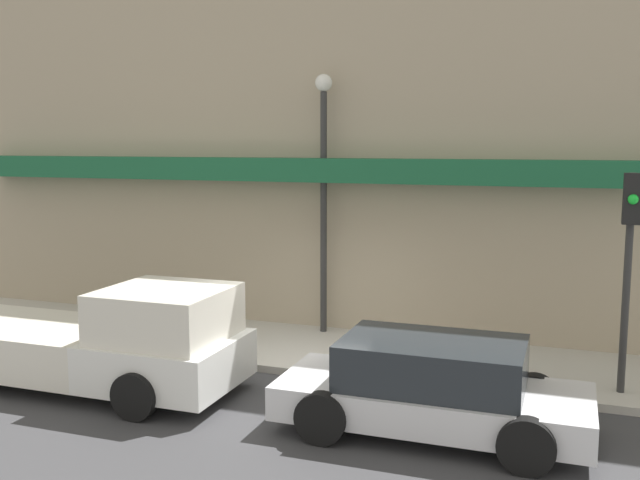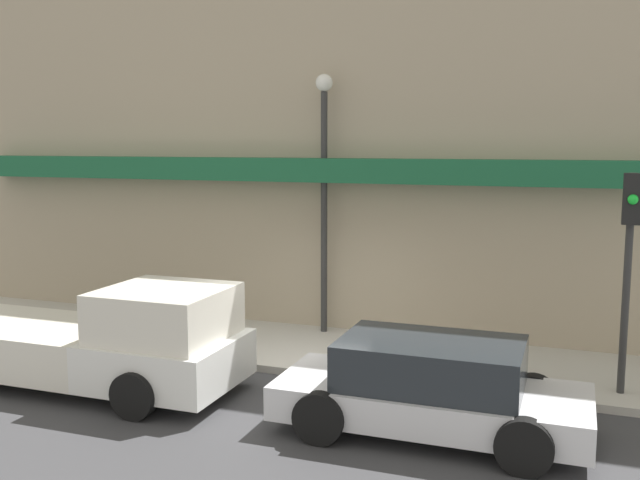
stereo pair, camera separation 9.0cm
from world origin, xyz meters
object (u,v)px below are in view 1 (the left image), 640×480
Objects in this scene: fire_hydrant at (472,354)px; street_lamp at (324,173)px; pickup_truck at (100,342)px; traffic_light at (629,244)px; parked_car at (432,387)px.

fire_hydrant is 0.14× the size of street_lamp.
fire_hydrant is at bearing 22.03° from pickup_truck.
street_lamp reaches higher than fire_hydrant.
street_lamp is 6.26m from traffic_light.
traffic_light is at bearing -19.22° from street_lamp.
pickup_truck is 1.06× the size of street_lamp.
pickup_truck is at bearing -179.25° from parked_car.
pickup_truck is 5.70m from parked_car.
pickup_truck is 1.29× the size of parked_car.
street_lamp is (-3.42, 1.89, 3.05)m from fire_hydrant.
street_lamp is 1.52× the size of traffic_light.
parked_car is at bearing -95.98° from fire_hydrant.
traffic_light reaches higher than parked_car.
parked_car is (5.70, 0.00, -0.12)m from pickup_truck.
parked_car is at bearing -53.67° from street_lamp.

